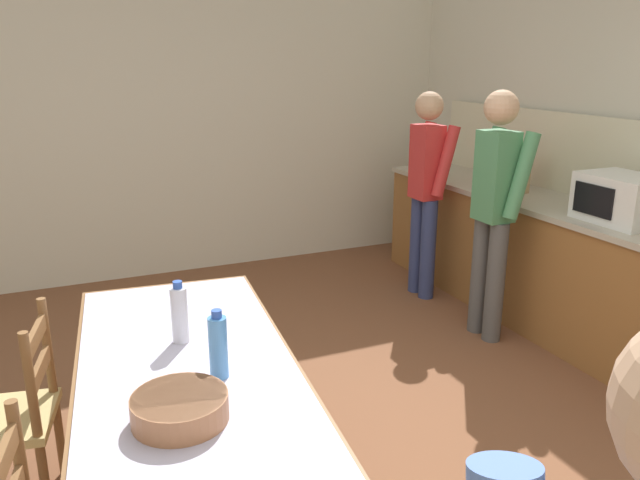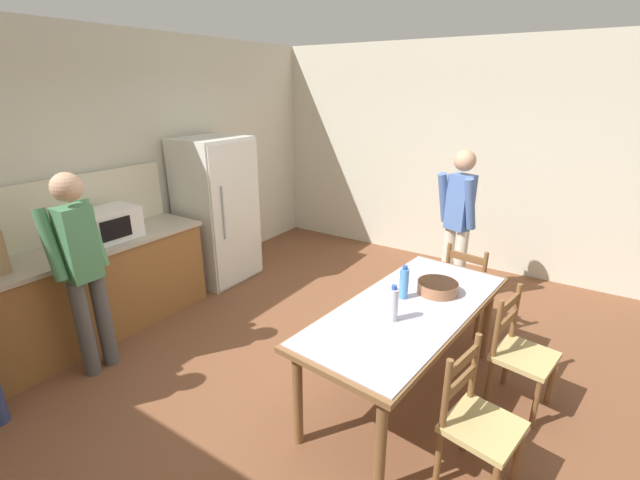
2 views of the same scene
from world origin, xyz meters
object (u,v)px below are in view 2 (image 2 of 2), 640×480
object	(u,v)px
chair_head_end	(468,288)
person_by_table	(458,219)
person_at_counter	(82,265)
bottle_near_centre	(393,304)
refrigerator	(217,211)
serving_bowl	(438,287)
chair_side_near_right	(520,353)
bottle_off_centre	(404,283)
dining_table	(408,316)
microwave	(109,224)
chair_side_near_left	(477,422)

from	to	relation	value
chair_head_end	person_by_table	size ratio (longest dim) A/B	0.53
person_at_counter	person_by_table	bearing A→B (deg)	-125.93
bottle_near_centre	person_by_table	xyz separation A→B (m)	(2.09, 0.17, 0.05)
chair_head_end	person_at_counter	world-z (taller)	person_at_counter
refrigerator	serving_bowl	size ratio (longest dim) A/B	5.54
chair_side_near_right	person_by_table	size ratio (longest dim) A/B	0.53
bottle_near_centre	bottle_off_centre	size ratio (longest dim) A/B	1.00
bottle_off_centre	chair_side_near_right	world-z (taller)	bottle_off_centre
dining_table	bottle_near_centre	xyz separation A→B (m)	(-0.25, 0.02, 0.21)
refrigerator	microwave	size ratio (longest dim) A/B	3.54
bottle_near_centre	chair_head_end	distance (m)	1.61
serving_bowl	chair_side_near_left	bearing A→B (deg)	-146.40
chair_head_end	bottle_near_centre	bearing A→B (deg)	92.78
person_at_counter	chair_head_end	bearing A→B (deg)	-135.66
person_at_counter	person_by_table	xyz separation A→B (m)	(2.97, -2.16, -0.01)
bottle_off_centre	serving_bowl	size ratio (longest dim) A/B	0.84
serving_bowl	chair_side_near_left	world-z (taller)	chair_side_near_left
refrigerator	dining_table	world-z (taller)	refrigerator
person_by_table	chair_side_near_right	bearing A→B (deg)	53.11
dining_table	chair_side_near_right	bearing A→B (deg)	-63.36
chair_head_end	chair_side_near_left	bearing A→B (deg)	115.12
person_at_counter	chair_side_near_left	bearing A→B (deg)	-168.40
person_at_counter	dining_table	bearing A→B (deg)	-154.23
person_by_table	serving_bowl	bearing A→B (deg)	31.09
dining_table	chair_side_near_right	distance (m)	0.88
serving_bowl	person_by_table	xyz separation A→B (m)	(1.50, 0.29, 0.13)
dining_table	chair_head_end	size ratio (longest dim) A/B	2.28
chair_head_end	person_by_table	world-z (taller)	person_by_table
refrigerator	chair_side_near_right	world-z (taller)	refrigerator
bottle_off_centre	chair_side_near_left	size ratio (longest dim) A/B	0.30
bottle_near_centre	chair_side_near_right	bearing A→B (deg)	-51.20
person_at_counter	person_by_table	distance (m)	3.67
dining_table	chair_side_near_left	xyz separation A→B (m)	(-0.51, -0.67, -0.26)
serving_bowl	person_by_table	bearing A→B (deg)	11.02
refrigerator	chair_head_end	size ratio (longest dim) A/B	1.95
refrigerator	dining_table	xyz separation A→B (m)	(-0.82, -2.85, -0.19)
refrigerator	chair_side_near_right	xyz separation A→B (m)	(-0.44, -3.61, -0.44)
dining_table	person_at_counter	xyz separation A→B (m)	(-1.13, 2.35, 0.27)
dining_table	chair_side_near_left	world-z (taller)	chair_side_near_left
microwave	serving_bowl	bearing A→B (deg)	-73.16
chair_side_near_left	person_at_counter	world-z (taller)	person_at_counter
refrigerator	microwave	world-z (taller)	refrigerator
refrigerator	person_by_table	xyz separation A→B (m)	(1.02, -2.65, 0.08)
microwave	chair_side_near_left	size ratio (longest dim) A/B	0.55
refrigerator	microwave	bearing A→B (deg)	179.21
microwave	chair_head_end	xyz separation A→B (m)	(1.84, -2.99, -0.64)
dining_table	chair_side_near_right	xyz separation A→B (m)	(0.38, -0.76, -0.26)
serving_bowl	person_at_counter	xyz separation A→B (m)	(-1.48, 2.45, 0.14)
bottle_near_centre	refrigerator	bearing A→B (deg)	69.31
bottle_near_centre	chair_side_near_left	bearing A→B (deg)	-111.06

